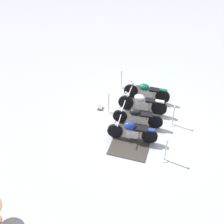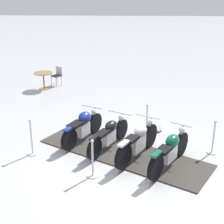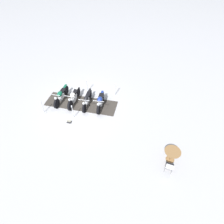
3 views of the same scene
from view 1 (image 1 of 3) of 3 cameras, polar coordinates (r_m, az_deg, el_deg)
name	(u,v)px [view 1 (image 1 of 3)]	position (r m, az deg, el deg)	size (l,w,h in m)	color
ground_plane	(139,118)	(13.26, 5.44, -1.23)	(80.00, 80.00, 0.00)	#B2B2B7
display_platform	(139,118)	(13.25, 5.44, -1.18)	(5.12, 1.55, 0.03)	#38332D
motorcycle_forest	(146,91)	(14.10, 6.72, 4.06)	(1.31, 1.98, 1.01)	black
motorcycle_cream	(142,103)	(13.32, 5.91, 1.79)	(1.28, 2.01, 1.04)	black
motorcycle_black	(137,117)	(12.59, 4.94, -0.90)	(1.23, 2.00, 0.94)	black
motorcycle_navy	(132,131)	(11.85, 3.92, -3.73)	(1.13, 1.92, 0.96)	black
stanchion_right_front	(121,82)	(15.01, 1.84, 6.02)	(0.30, 0.30, 1.03)	silver
stanchion_left_rear	(165,153)	(11.31, 10.46, -8.01)	(0.30, 0.30, 1.09)	silver
stanchion_right_mid	(109,106)	(13.29, -0.66, 1.23)	(0.29, 0.29, 1.09)	silver
stanchion_left_mid	(173,119)	(12.93, 11.90, -1.28)	(0.32, 0.32, 1.05)	silver
info_placard	(100,108)	(13.71, -2.34, 0.85)	(0.37, 0.34, 0.20)	#333338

